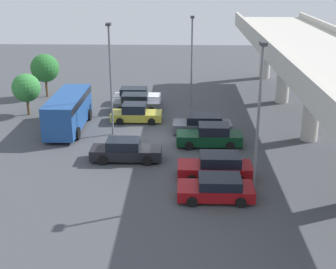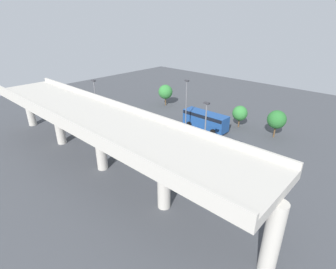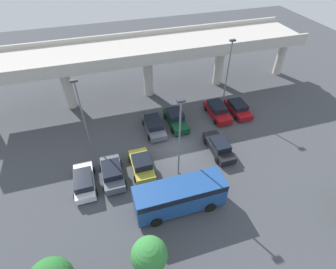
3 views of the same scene
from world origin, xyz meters
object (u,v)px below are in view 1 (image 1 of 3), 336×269
parked_car_3 (203,124)px  parked_car_7 (217,188)px  parked_car_6 (216,167)px  shuttle_bus (68,109)px  lamp_post_near_aisle (110,72)px  parked_car_0 (136,96)px  parked_car_2 (136,113)px  parked_car_5 (125,151)px  parked_car_4 (210,136)px  parked_car_1 (136,103)px  lamp_post_by_overpass (192,55)px  lamp_post_mid_lot (259,109)px  tree_front_left (45,68)px  tree_front_right (26,88)px

parked_car_3 → parked_car_7: (11.36, 0.36, -0.06)m
parked_car_6 → shuttle_bus: size_ratio=0.60×
parked_car_6 → lamp_post_near_aisle: 11.84m
parked_car_0 → shuttle_bus: 9.28m
parked_car_2 → parked_car_5: bearing=-89.4°
parked_car_2 → parked_car_6: 12.84m
parked_car_0 → parked_car_5: (14.28, 0.61, -0.02)m
parked_car_6 → parked_car_4: bearing=-89.3°
parked_car_1 → parked_car_5: size_ratio=0.93×
parked_car_7 → lamp_post_by_overpass: (-18.86, -1.18, 4.27)m
parked_car_2 → lamp_post_near_aisle: 5.73m
lamp_post_mid_lot → lamp_post_by_overpass: lamp_post_mid_lot is taller
parked_car_5 → parked_car_6: (2.67, 6.08, 0.04)m
parked_car_4 → parked_car_7: bearing=89.4°
parked_car_1 → parked_car_7: parked_car_1 is taller
parked_car_7 → shuttle_bus: (-11.94, -11.32, 1.05)m
parked_car_6 → shuttle_bus: shuttle_bus is taller
parked_car_0 → tree_front_left: 9.89m
shuttle_bus → lamp_post_by_overpass: bearing=-55.7°
parked_car_4 → shuttle_bus: shuttle_bus is taller
parked_car_0 → lamp_post_mid_lot: 21.22m
parked_car_0 → parked_car_4: parked_car_4 is taller
lamp_post_near_aisle → lamp_post_mid_lot: bearing=45.3°
parked_car_0 → parked_car_7: parked_car_0 is taller
parked_car_1 → parked_car_3: bearing=-44.3°
parked_car_6 → tree_front_left: (-19.04, -16.09, 2.23)m
parked_car_1 → parked_car_4: (8.64, 6.37, -0.01)m
parked_car_4 → parked_car_5: bearing=26.1°
parked_car_2 → shuttle_bus: shuttle_bus is taller
parked_car_0 → parked_car_2: 5.72m
parked_car_2 → lamp_post_by_overpass: bearing=44.4°
parked_car_0 → parked_car_4: 13.13m
lamp_post_by_overpass → tree_front_right: size_ratio=2.25×
lamp_post_mid_lot → parked_car_3: bearing=-165.6°
lamp_post_mid_lot → lamp_post_near_aisle: bearing=-134.7°
parked_car_1 → lamp_post_mid_lot: lamp_post_mid_lot is taller
parked_car_4 → parked_car_7: (8.49, -0.09, -0.10)m
shuttle_bus → tree_front_left: bearing=24.8°
parked_car_1 → tree_front_right: bearing=-171.7°
parked_car_5 → parked_car_6: 6.64m
lamp_post_mid_lot → tree_front_right: size_ratio=2.36×
parked_car_6 → lamp_post_by_overpass: bearing=-85.2°
parked_car_5 → parked_car_3: bearing=46.3°
parked_car_5 → tree_front_right: size_ratio=1.29×
parked_car_3 → tree_front_right: bearing=-15.7°
parked_car_0 → tree_front_right: (4.10, -9.39, 1.77)m
parked_car_3 → tree_front_left: size_ratio=1.06×
parked_car_7 → tree_front_right: size_ratio=1.17×
shuttle_bus → lamp_post_by_overpass: (-6.92, 10.14, 3.22)m
lamp_post_near_aisle → lamp_post_by_overpass: size_ratio=1.03×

